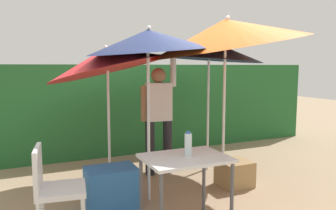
# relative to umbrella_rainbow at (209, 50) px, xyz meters

# --- Properties ---
(ground_plane) EXTENTS (24.00, 24.00, 0.00)m
(ground_plane) POSITION_rel_umbrella_rainbow_xyz_m (-0.83, -0.63, -1.87)
(ground_plane) COLOR #9E8466
(hedge_row) EXTENTS (8.00, 0.70, 1.65)m
(hedge_row) POSITION_rel_umbrella_rainbow_xyz_m (-0.83, 1.64, -1.04)
(hedge_row) COLOR #23602D
(hedge_row) RESTS_ON ground_plane
(umbrella_rainbow) EXTENTS (1.67, 1.66, 2.08)m
(umbrella_rainbow) POSITION_rel_umbrella_rainbow_xyz_m (0.00, 0.00, 0.00)
(umbrella_rainbow) COLOR silver
(umbrella_rainbow) RESTS_ON ground_plane
(umbrella_orange) EXTENTS (1.71, 1.67, 2.11)m
(umbrella_orange) POSITION_rel_umbrella_rainbow_xyz_m (-1.58, -0.01, -0.15)
(umbrella_orange) COLOR silver
(umbrella_orange) RESTS_ON ground_plane
(umbrella_yellow) EXTENTS (2.07, 2.04, 2.41)m
(umbrella_yellow) POSITION_rel_umbrella_rainbow_xyz_m (-0.21, -0.77, 0.18)
(umbrella_yellow) COLOR silver
(umbrella_yellow) RESTS_ON ground_plane
(umbrella_navy) EXTENTS (1.47, 1.46, 2.12)m
(umbrella_navy) POSITION_rel_umbrella_rainbow_xyz_m (-1.27, -0.76, 0.05)
(umbrella_navy) COLOR silver
(umbrella_navy) RESTS_ON ground_plane
(person_vendor) EXTENTS (0.56, 0.25, 1.88)m
(person_vendor) POSITION_rel_umbrella_rainbow_xyz_m (-0.78, 0.11, -0.93)
(person_vendor) COLOR black
(person_vendor) RESTS_ON ground_plane
(chair_plastic) EXTENTS (0.50, 0.50, 0.89)m
(chair_plastic) POSITION_rel_umbrella_rainbow_xyz_m (-2.41, -1.23, -1.35)
(chair_plastic) COLOR silver
(chair_plastic) RESTS_ON ground_plane
(cooler_box) EXTENTS (0.57, 0.42, 0.46)m
(cooler_box) POSITION_rel_umbrella_rainbow_xyz_m (-1.74, -0.76, -1.63)
(cooler_box) COLOR #2D6BB7
(cooler_box) RESTS_ON ground_plane
(crate_cardboard) EXTENTS (0.42, 0.40, 0.35)m
(crate_cardboard) POSITION_rel_umbrella_rainbow_xyz_m (-0.04, -0.79, -1.69)
(crate_cardboard) COLOR #9E7A4C
(crate_cardboard) RESTS_ON ground_plane
(folding_table) EXTENTS (0.80, 0.60, 0.77)m
(folding_table) POSITION_rel_umbrella_rainbow_xyz_m (-1.24, -1.65, -1.19)
(folding_table) COLOR #4C4C51
(folding_table) RESTS_ON ground_plane
(bottle_water) EXTENTS (0.07, 0.07, 0.24)m
(bottle_water) POSITION_rel_umbrella_rainbow_xyz_m (-1.20, -1.64, -0.99)
(bottle_water) COLOR silver
(bottle_water) RESTS_ON folding_table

